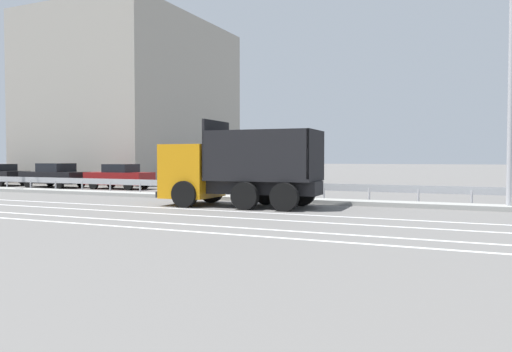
{
  "coord_description": "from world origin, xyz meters",
  "views": [
    {
      "loc": [
        8.67,
        -18.65,
        1.9
      ],
      "look_at": [
        -0.08,
        0.37,
        1.17
      ],
      "focal_mm": 35.0,
      "sensor_mm": 36.0,
      "label": 1
    }
  ],
  "objects_px": {
    "street_lamp_1": "(511,76)",
    "parked_car_4": "(198,180)",
    "parked_car_1": "(1,175)",
    "dump_truck": "(223,174)",
    "parked_car_2": "(55,175)",
    "median_road_sign": "(194,174)",
    "parked_car_3": "(120,177)"
  },
  "relations": [
    {
      "from": "parked_car_2",
      "to": "parked_car_4",
      "type": "bearing_deg",
      "value": -85.64
    },
    {
      "from": "parked_car_4",
      "to": "median_road_sign",
      "type": "bearing_deg",
      "value": 28.81
    },
    {
      "from": "parked_car_1",
      "to": "parked_car_3",
      "type": "bearing_deg",
      "value": 96.18
    },
    {
      "from": "parked_car_2",
      "to": "street_lamp_1",
      "type": "bearing_deg",
      "value": -96.19
    },
    {
      "from": "parked_car_2",
      "to": "parked_car_4",
      "type": "distance_m",
      "value": 10.77
    },
    {
      "from": "dump_truck",
      "to": "median_road_sign",
      "type": "distance_m",
      "value": 4.05
    },
    {
      "from": "parked_car_1",
      "to": "parked_car_2",
      "type": "xyz_separation_m",
      "value": [
        5.31,
        -0.12,
        0.02
      ]
    },
    {
      "from": "parked_car_1",
      "to": "dump_truck",
      "type": "bearing_deg",
      "value": 77.39
    },
    {
      "from": "street_lamp_1",
      "to": "parked_car_1",
      "type": "xyz_separation_m",
      "value": [
        -31.91,
        4.1,
        -4.14
      ]
    },
    {
      "from": "dump_truck",
      "to": "parked_car_1",
      "type": "height_order",
      "value": "dump_truck"
    },
    {
      "from": "median_road_sign",
      "to": "parked_car_1",
      "type": "xyz_separation_m",
      "value": [
        -18.49,
        4.08,
        -0.4
      ]
    },
    {
      "from": "dump_truck",
      "to": "parked_car_4",
      "type": "relative_size",
      "value": 1.5
    },
    {
      "from": "street_lamp_1",
      "to": "parked_car_3",
      "type": "height_order",
      "value": "street_lamp_1"
    },
    {
      "from": "parked_car_4",
      "to": "parked_car_2",
      "type": "bearing_deg",
      "value": -88.24
    },
    {
      "from": "median_road_sign",
      "to": "street_lamp_1",
      "type": "relative_size",
      "value": 0.25
    },
    {
      "from": "dump_truck",
      "to": "street_lamp_1",
      "type": "distance_m",
      "value": 11.32
    },
    {
      "from": "parked_car_2",
      "to": "parked_car_4",
      "type": "xyz_separation_m",
      "value": [
        10.76,
        0.38,
        -0.11
      ]
    },
    {
      "from": "median_road_sign",
      "to": "dump_truck",
      "type": "bearing_deg",
      "value": -41.38
    },
    {
      "from": "median_road_sign",
      "to": "parked_car_3",
      "type": "relative_size",
      "value": 0.52
    },
    {
      "from": "dump_truck",
      "to": "parked_car_3",
      "type": "relative_size",
      "value": 1.53
    },
    {
      "from": "median_road_sign",
      "to": "parked_car_4",
      "type": "relative_size",
      "value": 0.51
    },
    {
      "from": "median_road_sign",
      "to": "parked_car_2",
      "type": "bearing_deg",
      "value": 163.26
    },
    {
      "from": "street_lamp_1",
      "to": "parked_car_3",
      "type": "relative_size",
      "value": 2.09
    },
    {
      "from": "parked_car_1",
      "to": "parked_car_2",
      "type": "height_order",
      "value": "parked_car_2"
    },
    {
      "from": "median_road_sign",
      "to": "parked_car_2",
      "type": "relative_size",
      "value": 0.46
    },
    {
      "from": "dump_truck",
      "to": "parked_car_4",
      "type": "bearing_deg",
      "value": 34.22
    },
    {
      "from": "dump_truck",
      "to": "median_road_sign",
      "type": "xyz_separation_m",
      "value": [
        -3.04,
        2.68,
        -0.1
      ]
    },
    {
      "from": "parked_car_1",
      "to": "parked_car_3",
      "type": "relative_size",
      "value": 0.99
    },
    {
      "from": "street_lamp_1",
      "to": "parked_car_1",
      "type": "height_order",
      "value": "street_lamp_1"
    },
    {
      "from": "median_road_sign",
      "to": "parked_car_4",
      "type": "bearing_deg",
      "value": 119.08
    },
    {
      "from": "dump_truck",
      "to": "parked_car_2",
      "type": "xyz_separation_m",
      "value": [
        -16.22,
        6.64,
        -0.48
      ]
    },
    {
      "from": "street_lamp_1",
      "to": "parked_car_4",
      "type": "height_order",
      "value": "street_lamp_1"
    }
  ]
}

